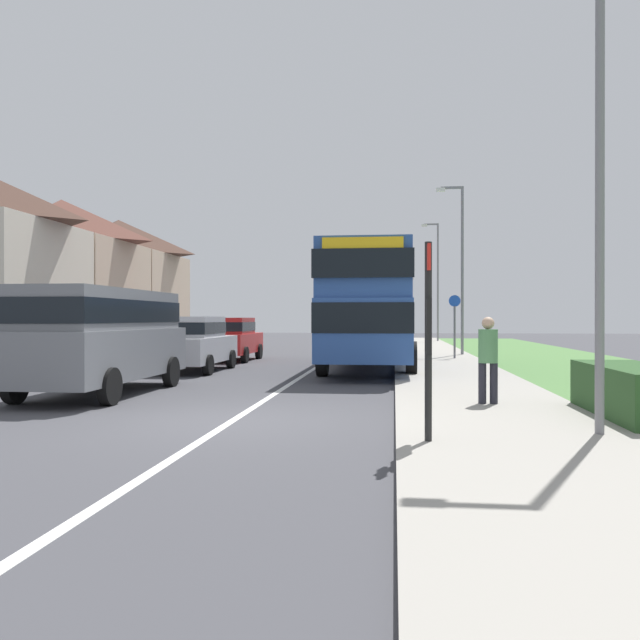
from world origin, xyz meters
The scene contains 15 objects.
ground_plane centered at (0.00, 0.00, 0.00)m, with size 120.00×120.00×0.00m, color #424247.
lane_marking_centre centered at (0.00, 8.00, 0.00)m, with size 0.14×60.00×0.01m, color silver.
pavement_near_side centered at (4.20, 6.00, 0.06)m, with size 3.20×68.00×0.12m, color #9E998E.
roadside_hedge centered at (6.30, 0.42, 0.45)m, with size 1.10×3.14×0.90m, color #2D5128.
double_decker_bus centered at (1.81, 10.87, 2.14)m, with size 2.80×10.44×3.70m.
parked_van_grey centered at (-3.71, 3.16, 1.34)m, with size 2.11×5.40×2.26m.
parked_car_silver centered at (-3.61, 9.10, 0.93)m, with size 1.94×4.20×1.69m.
parked_car_red centered at (-3.72, 14.09, 0.91)m, with size 1.93×3.96×1.66m.
pedestrian_at_stop centered at (4.24, 1.66, 0.98)m, with size 0.34×0.34×1.67m.
bus_stop_sign centered at (3.00, -1.96, 1.54)m, with size 0.09×0.52×2.60m.
cycle_route_sign centered at (4.87, 14.75, 1.43)m, with size 0.44×0.08×2.52m.
street_lamp_near centered at (5.17, -1.22, 4.05)m, with size 1.14×0.20×7.01m.
street_lamp_mid centered at (5.32, 17.45, 4.14)m, with size 1.14×0.20×7.20m.
street_lamp_far centered at (5.38, 33.41, 4.54)m, with size 1.14×0.20×7.97m.
house_terrace_far_side centered at (-12.39, 17.40, 3.50)m, with size 6.12×18.04×7.01m.
Camera 1 is at (2.58, -10.05, 1.65)m, focal length 36.02 mm.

